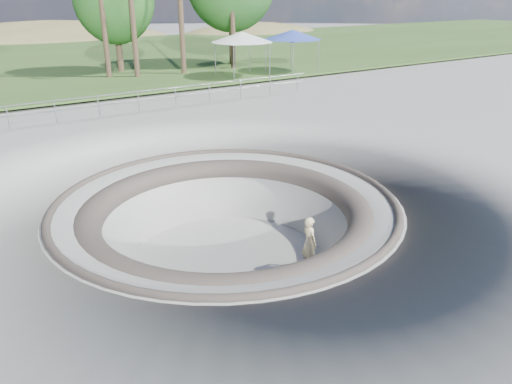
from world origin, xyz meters
The scene contains 9 objects.
ground centered at (0.00, 0.00, 0.00)m, with size 180.00×180.00×0.00m, color gray.
skate_bowl centered at (0.00, 0.00, -1.83)m, with size 14.00×14.00×4.10m.
grass_strip centered at (0.00, 34.00, 0.22)m, with size 180.00×36.00×0.12m.
distant_hills centered at (3.78, 57.17, -7.02)m, with size 103.20×45.00×28.60m.
safety_railing centered at (0.00, 12.00, 0.69)m, with size 25.00×0.06×1.03m.
skateboard centered at (1.71, -1.88, -1.83)m, with size 0.87×0.46×0.09m.
skater centered at (1.71, -1.88, -1.01)m, with size 0.58×0.38×1.60m, color beige.
canopy_white centered at (11.85, 18.00, 2.87)m, with size 5.84×5.84×2.96m.
canopy_blue centered at (16.14, 18.00, 2.83)m, with size 5.68×5.68×2.92m.
Camera 1 is at (-6.76, -11.84, 5.85)m, focal length 35.00 mm.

